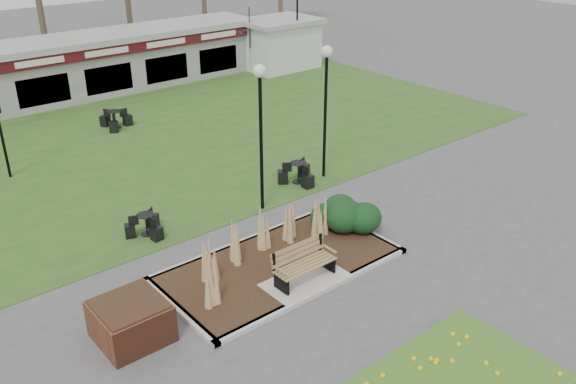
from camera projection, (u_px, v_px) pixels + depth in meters
ground at (309, 286)px, 15.57m from camera, size 100.00×100.00×0.00m
lawn at (107, 151)px, 23.91m from camera, size 34.00×16.00×0.02m
flower_bed at (459, 383)px, 12.34m from camera, size 4.20×3.00×0.16m
planting_bed at (311, 238)px, 17.08m from camera, size 6.75×3.40×1.27m
park_bench at (303, 263)px, 15.49m from camera, size 1.70×0.66×0.93m
brick_planter at (131, 321)px, 13.53m from camera, size 1.50×1.50×0.95m
food_pavilion at (31, 74)px, 28.81m from camera, size 24.60×3.40×2.90m
service_hut at (279, 43)px, 35.20m from camera, size 4.40×3.40×2.83m
lamp_post_near_right at (260, 107)px, 18.01m from camera, size 0.39×0.39×4.66m
lamp_post_mid_right at (326, 83)px, 20.29m from camera, size 0.39×0.39×4.66m
lamp_post_far_right at (297, 11)px, 33.98m from camera, size 0.38×0.38×4.56m
bistro_set_b at (147, 228)px, 17.86m from camera, size 1.21×1.15×0.65m
bistro_set_c at (298, 176)px, 21.16m from camera, size 1.39×1.24×0.74m
bistro_set_d at (116, 122)px, 26.26m from camera, size 1.27×1.42×0.76m
patio_umbrella at (250, 45)px, 33.93m from camera, size 2.08×2.12×2.57m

